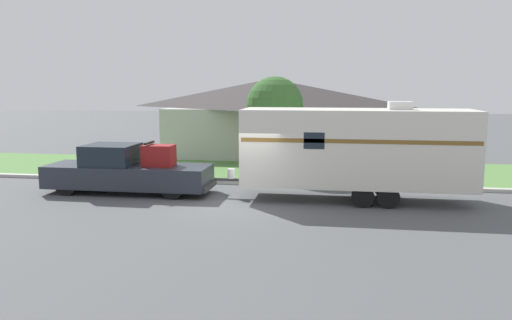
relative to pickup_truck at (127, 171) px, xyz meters
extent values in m
plane|color=#515456|center=(4.80, -1.42, -0.84)|extent=(120.00, 120.00, 0.00)
cube|color=beige|center=(4.80, 2.33, -0.77)|extent=(80.00, 0.30, 0.14)
cube|color=#568442|center=(4.80, 5.98, -0.83)|extent=(80.00, 7.00, 0.03)
cube|color=#B2B2A8|center=(4.04, 12.30, 0.57)|extent=(11.43, 7.83, 2.82)
pyramid|color=#3D3838|center=(4.04, 12.30, 2.83)|extent=(12.34, 8.46, 1.69)
cube|color=#4C3828|center=(4.04, 8.42, 0.21)|extent=(1.00, 0.06, 2.10)
cylinder|color=black|center=(-2.10, -0.79, -0.40)|extent=(0.87, 0.28, 0.87)
cylinder|color=black|center=(-2.10, 0.79, -0.40)|extent=(0.87, 0.28, 0.87)
cylinder|color=black|center=(2.08, -0.79, -0.40)|extent=(0.87, 0.28, 0.87)
cylinder|color=black|center=(2.08, 0.79, -0.40)|extent=(0.87, 0.28, 0.87)
cube|color=#282D38|center=(-1.28, 0.00, -0.18)|extent=(3.66, 1.94, 0.85)
cube|color=#19232D|center=(-0.62, 0.00, 0.64)|extent=(1.91, 1.78, 0.79)
cube|color=#282D38|center=(1.89, 0.00, -0.18)|extent=(2.66, 1.94, 0.85)
cube|color=#333333|center=(3.28, 0.00, -0.48)|extent=(0.12, 1.75, 0.20)
cube|color=maroon|center=(1.30, 0.00, 0.65)|extent=(1.15, 0.81, 0.80)
cube|color=black|center=(0.93, 0.00, 1.13)|extent=(0.10, 0.90, 0.08)
cylinder|color=black|center=(8.89, -0.99, -0.46)|extent=(0.76, 0.22, 0.76)
cylinder|color=black|center=(8.89, 0.99, -0.46)|extent=(0.76, 0.22, 0.76)
cylinder|color=black|center=(9.73, -0.99, -0.46)|extent=(0.76, 0.22, 0.76)
cylinder|color=black|center=(9.73, 0.99, -0.46)|extent=(0.76, 0.22, 0.76)
cube|color=silver|center=(8.66, 0.00, 1.10)|extent=(8.09, 2.27, 2.71)
cube|color=brown|center=(8.66, -1.14, 1.44)|extent=(7.92, 0.01, 0.14)
cube|color=#383838|center=(4.04, 0.00, -0.21)|extent=(1.15, 0.12, 0.10)
cylinder|color=silver|center=(4.10, 0.00, 0.02)|extent=(0.28, 0.28, 0.36)
cube|color=silver|center=(10.12, 0.00, 2.59)|extent=(0.80, 0.68, 0.28)
cube|color=#19232D|center=(7.21, -1.14, 1.44)|extent=(0.70, 0.01, 0.56)
cylinder|color=brown|center=(7.99, 3.36, -0.25)|extent=(0.09, 0.09, 1.17)
cube|color=#B2B2B2|center=(7.99, 3.36, 0.44)|extent=(0.48, 0.20, 0.22)
cylinder|color=brown|center=(5.14, 5.04, 0.28)|extent=(0.24, 0.24, 2.25)
sphere|color=#38662D|center=(5.14, 5.04, 2.39)|extent=(2.62, 2.62, 2.62)
camera|label=1|loc=(7.85, -17.96, 3.30)|focal=35.00mm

